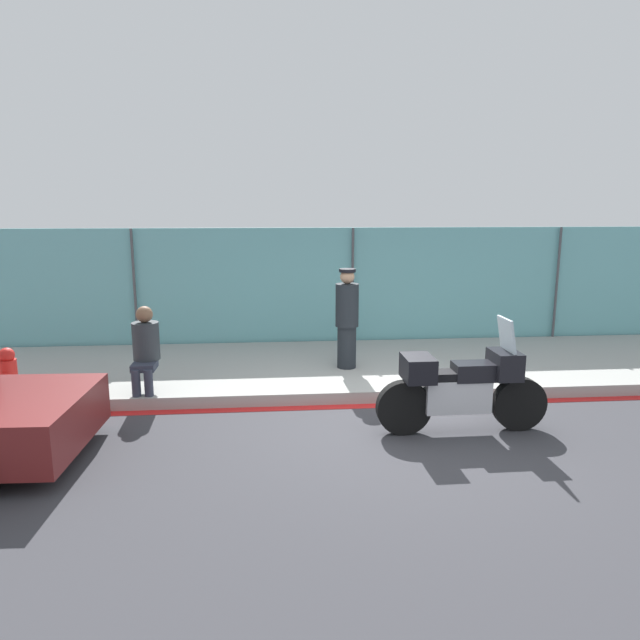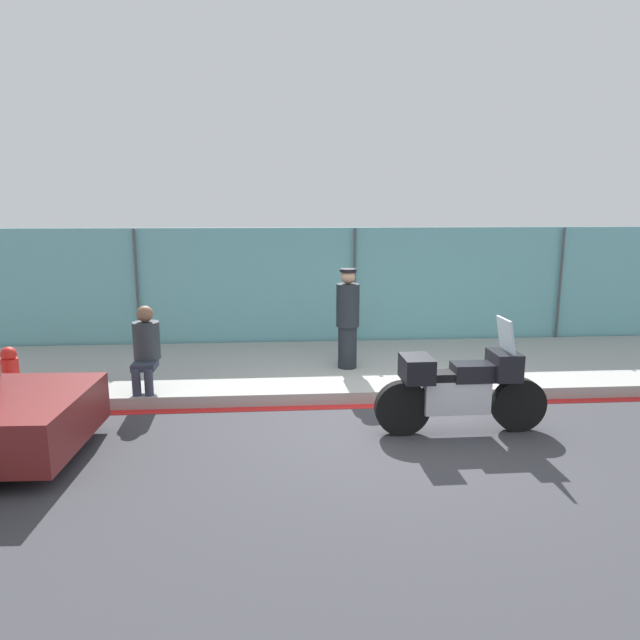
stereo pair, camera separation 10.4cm
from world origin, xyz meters
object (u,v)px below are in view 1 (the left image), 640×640
motorcycle (461,387)px  officer_standing (347,318)px  fire_hydrant (8,369)px  person_seated_on_curb (145,345)px

motorcycle → officer_standing: 2.70m
fire_hydrant → person_seated_on_curb: bearing=-4.1°
officer_standing → person_seated_on_curb: (-3.04, -0.88, -0.17)m
officer_standing → motorcycle: bearing=-65.4°
motorcycle → officer_standing: bearing=114.2°
person_seated_on_curb → fire_hydrant: 2.03m
officer_standing → fire_hydrant: 5.11m
officer_standing → fire_hydrant: size_ratio=2.62×
person_seated_on_curb → motorcycle: bearing=-20.4°
motorcycle → fire_hydrant: size_ratio=3.47×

